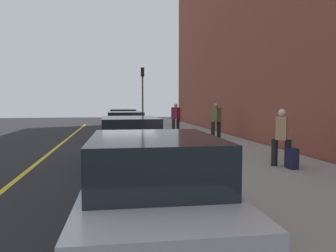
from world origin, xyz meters
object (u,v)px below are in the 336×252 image
(parked_car_black, at_px, (125,128))
(pedestrian_olive_coat, at_px, (216,119))
(pedestrian_tan_coat, at_px, (281,136))
(parked_car_white, at_px, (123,121))
(rolling_suitcase, at_px, (292,158))
(traffic_light_pole, at_px, (143,87))
(parked_car_silver, at_px, (153,190))
(pedestrian_burgundy_coat, at_px, (176,117))
(parked_car_maroon, at_px, (129,142))

(parked_car_black, relative_size, pedestrian_olive_coat, 2.45)
(pedestrian_olive_coat, xyz_separation_m, pedestrian_tan_coat, (-7.27, 0.45, -0.08))
(parked_car_white, bearing_deg, rolling_suitcase, -162.85)
(parked_car_black, distance_m, rolling_suitcase, 8.63)
(pedestrian_tan_coat, relative_size, rolling_suitcase, 1.75)
(parked_car_white, bearing_deg, traffic_light_pole, -21.86)
(parked_car_silver, height_order, traffic_light_pole, traffic_light_pole)
(parked_car_silver, bearing_deg, pedestrian_burgundy_coat, -12.24)
(pedestrian_burgundy_coat, height_order, traffic_light_pole, traffic_light_pole)
(parked_car_maroon, xyz_separation_m, pedestrian_olive_coat, (5.90, -4.64, 0.34))
(parked_car_white, bearing_deg, parked_car_black, 179.25)
(pedestrian_burgundy_coat, bearing_deg, rolling_suitcase, -173.80)
(parked_car_black, height_order, pedestrian_olive_coat, pedestrian_olive_coat)
(parked_car_black, xyz_separation_m, parked_car_white, (5.99, -0.08, 0.00))
(rolling_suitcase, bearing_deg, pedestrian_olive_coat, -2.42)
(parked_car_silver, distance_m, pedestrian_burgundy_coat, 14.68)
(parked_car_black, bearing_deg, rolling_suitcase, -150.53)
(parked_car_black, height_order, traffic_light_pole, traffic_light_pole)
(parked_car_silver, relative_size, rolling_suitcase, 4.48)
(pedestrian_tan_coat, height_order, rolling_suitcase, pedestrian_tan_coat)
(pedestrian_burgundy_coat, bearing_deg, parked_car_maroon, 160.47)
(parked_car_maroon, relative_size, parked_car_black, 1.06)
(parked_car_maroon, relative_size, pedestrian_tan_coat, 2.82)
(pedestrian_olive_coat, relative_size, pedestrian_burgundy_coat, 1.02)
(parked_car_white, distance_m, traffic_light_pole, 5.21)
(parked_car_white, distance_m, pedestrian_tan_coat, 13.74)
(traffic_light_pole, bearing_deg, pedestrian_burgundy_coat, -169.69)
(pedestrian_olive_coat, height_order, pedestrian_burgundy_coat, pedestrian_olive_coat)
(parked_car_white, xyz_separation_m, rolling_suitcase, (-13.50, -4.16, -0.32))
(pedestrian_tan_coat, bearing_deg, rolling_suitcase, -160.48)
(parked_car_maroon, distance_m, traffic_light_pole, 16.33)
(parked_car_black, xyz_separation_m, rolling_suitcase, (-7.51, -4.24, -0.32))
(pedestrian_tan_coat, relative_size, pedestrian_burgundy_coat, 0.93)
(parked_car_maroon, xyz_separation_m, pedestrian_burgundy_coat, (8.91, -3.16, 0.32))
(parked_car_silver, xyz_separation_m, pedestrian_olive_coat, (11.34, -4.59, 0.34))
(parked_car_maroon, bearing_deg, pedestrian_burgundy_coat, -19.53)
(parked_car_maroon, bearing_deg, parked_car_white, -0.74)
(traffic_light_pole, distance_m, rolling_suitcase, 18.14)
(parked_car_white, bearing_deg, parked_car_maroon, 179.26)
(parked_car_silver, distance_m, parked_car_maroon, 5.43)
(pedestrian_olive_coat, distance_m, traffic_light_pole, 10.71)
(parked_car_maroon, bearing_deg, traffic_light_pole, -6.63)
(parked_car_silver, relative_size, traffic_light_pole, 0.91)
(parked_car_maroon, height_order, rolling_suitcase, parked_car_maroon)
(pedestrian_burgundy_coat, relative_size, traffic_light_pole, 0.38)
(parked_car_black, distance_m, pedestrian_tan_coat, 8.25)
(parked_car_white, distance_m, pedestrian_burgundy_coat, 4.17)
(pedestrian_tan_coat, bearing_deg, pedestrian_burgundy_coat, 5.72)
(pedestrian_tan_coat, distance_m, traffic_light_pole, 17.69)
(parked_car_maroon, bearing_deg, parked_car_black, -0.72)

